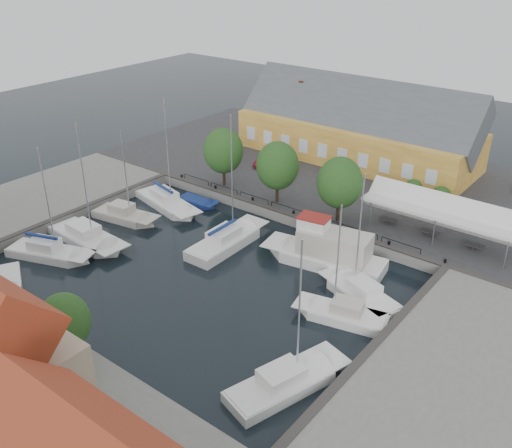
% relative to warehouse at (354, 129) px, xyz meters
% --- Properties ---
extents(ground, '(140.00, 140.00, 0.00)m').
position_rel_warehouse_xyz_m(ground, '(2.60, -28.36, -4.43)').
color(ground, black).
rests_on(ground, ground).
extents(north_quay, '(56.00, 26.00, 1.00)m').
position_rel_warehouse_xyz_m(north_quay, '(2.60, -5.36, -3.93)').
color(north_quay, '#2D2D30').
rests_on(north_quay, ground).
extents(west_quay, '(12.00, 24.00, 1.00)m').
position_rel_warehouse_xyz_m(west_quay, '(-19.40, -30.36, -3.93)').
color(west_quay, slate).
rests_on(west_quay, ground).
extents(east_quay, '(12.00, 24.00, 1.00)m').
position_rel_warehouse_xyz_m(east_quay, '(24.60, -30.36, -3.93)').
color(east_quay, slate).
rests_on(east_quay, ground).
extents(quay_edge_fittings, '(56.00, 24.72, 0.40)m').
position_rel_warehouse_xyz_m(quay_edge_fittings, '(2.62, -23.61, -3.37)').
color(quay_edge_fittings, '#383533').
rests_on(quay_edge_fittings, north_quay).
extents(warehouse, '(28.56, 14.00, 9.55)m').
position_rel_warehouse_xyz_m(warehouse, '(0.00, 0.00, 0.00)').
color(warehouse, '#B9862D').
rests_on(warehouse, north_quay).
extents(tent_canopy, '(14.00, 4.00, 2.83)m').
position_rel_warehouse_xyz_m(tent_canopy, '(16.60, -13.86, -0.74)').
color(tent_canopy, white).
rests_on(tent_canopy, north_quay).
extents(quay_trees, '(18.20, 4.20, 6.30)m').
position_rel_warehouse_xyz_m(quay_trees, '(0.60, -16.36, 0.45)').
color(quay_trees, black).
rests_on(quay_trees, north_quay).
extents(car_red, '(2.05, 4.11, 1.29)m').
position_rel_warehouse_xyz_m(car_red, '(-6.55, -8.78, -2.78)').
color(car_red, '#57131B').
rests_on(car_red, north_quay).
extents(center_sailboat, '(2.90, 9.22, 12.51)m').
position_rel_warehouse_xyz_m(center_sailboat, '(1.41, -25.12, -4.06)').
color(center_sailboat, white).
rests_on(center_sailboat, ground).
extents(trawler, '(11.00, 4.87, 5.00)m').
position_rel_warehouse_xyz_m(trawler, '(10.25, -22.33, -3.41)').
color(trawler, white).
rests_on(trawler, ground).
extents(east_boat_a, '(7.76, 4.87, 10.68)m').
position_rel_warehouse_xyz_m(east_boat_a, '(14.92, -25.13, -4.17)').
color(east_boat_a, white).
rests_on(east_boat_a, ground).
extents(east_boat_b, '(7.19, 3.74, 9.67)m').
position_rel_warehouse_xyz_m(east_boat_b, '(15.22, -28.29, -4.17)').
color(east_boat_b, white).
rests_on(east_boat_b, ground).
extents(east_boat_c, '(4.94, 8.71, 10.76)m').
position_rel_warehouse_xyz_m(east_boat_c, '(15.98, -36.58, -4.17)').
color(east_boat_c, white).
rests_on(east_boat_c, ground).
extents(west_boat_a, '(9.46, 4.61, 12.09)m').
position_rel_warehouse_xyz_m(west_boat_a, '(-8.97, -22.47, -4.16)').
color(west_boat_a, white).
rests_on(west_boat_a, ground).
extents(west_boat_b, '(7.21, 3.52, 9.70)m').
position_rel_warehouse_xyz_m(west_boat_b, '(-10.03, -27.16, -4.17)').
color(west_boat_b, beige).
rests_on(west_boat_b, ground).
extents(west_boat_c, '(9.10, 3.29, 11.99)m').
position_rel_warehouse_xyz_m(west_boat_c, '(-9.20, -32.27, -4.17)').
color(west_boat_c, white).
rests_on(west_boat_c, ground).
extents(west_boat_d, '(8.17, 4.92, 10.69)m').
position_rel_warehouse_xyz_m(west_boat_d, '(-9.54, -36.04, -4.16)').
color(west_boat_d, white).
rests_on(west_boat_d, ground).
extents(launch_sw, '(4.83, 3.72, 0.98)m').
position_rel_warehouse_xyz_m(launch_sw, '(-8.60, -40.38, -4.34)').
color(launch_sw, white).
rests_on(launch_sw, ground).
extents(launch_nw, '(4.67, 2.04, 0.88)m').
position_rel_warehouse_xyz_m(launch_nw, '(-6.94, -20.08, -4.34)').
color(launch_nw, navy).
rests_on(launch_nw, ground).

